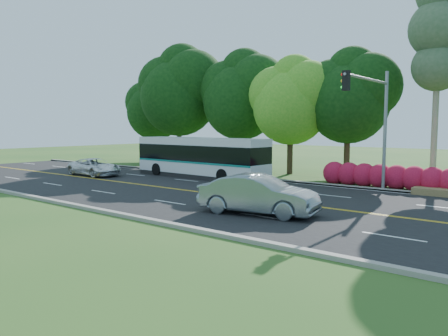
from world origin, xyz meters
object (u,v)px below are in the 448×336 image
Objects in this scene: suv at (95,167)px; transit_bus at (200,158)px; sedan at (258,195)px; traffic_signal at (374,111)px.

transit_bus is at bearing -58.43° from suv.
sedan is 1.09× the size of suv.
transit_bus is 8.36m from suv.
sedan is 18.77m from suv.
transit_bus reaches higher than sedan.
traffic_signal reaches higher than transit_bus.
traffic_signal is 9.58m from sedan.
traffic_signal is 1.47× the size of suv.
traffic_signal is 0.62× the size of transit_bus.
traffic_signal reaches higher than sedan.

